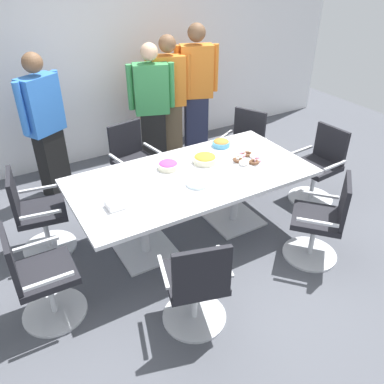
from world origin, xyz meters
name	(u,v)px	position (x,y,z in m)	size (l,w,h in m)	color
ground_plane	(192,235)	(0.00, 0.00, -0.01)	(10.00, 10.00, 0.01)	#4C4F56
back_wall	(102,58)	(0.00, 2.40, 1.40)	(8.00, 0.10, 2.80)	white
conference_table	(192,186)	(0.00, 0.00, 0.63)	(2.40, 1.20, 0.75)	silver
office_chair_0	(321,224)	(0.90, -0.93, 0.41)	(0.76, 0.76, 0.91)	silver
office_chair_1	(318,169)	(1.69, -0.12, 0.41)	(0.58, 0.58, 0.91)	silver
office_chair_2	(243,150)	(1.22, 0.76, 0.41)	(0.73, 0.73, 0.91)	silver
office_chair_3	(134,165)	(-0.18, 1.10, 0.41)	(0.62, 0.62, 0.91)	silver
office_chair_4	(37,217)	(-1.44, 0.57, 0.41)	(0.62, 0.62, 0.91)	silver
office_chair_5	(40,280)	(-1.62, -0.34, 0.41)	(0.55, 0.55, 0.91)	silver
office_chair_6	(196,287)	(-0.57, -1.04, 0.41)	(0.67, 0.67, 0.91)	silver
person_standing_0	(45,126)	(-1.02, 1.64, 0.91)	(0.57, 0.41, 1.74)	black
person_standing_1	(152,107)	(0.35, 1.63, 0.88)	(0.60, 0.35, 1.70)	black
person_standing_2	(169,99)	(0.65, 1.72, 0.92)	(0.61, 0.33, 1.75)	brown
person_standing_3	(196,90)	(1.07, 1.70, 0.98)	(0.60, 0.36, 1.86)	#232842
snack_bowl_chips_orange	(205,159)	(0.25, 0.16, 0.80)	(0.25, 0.25, 0.09)	beige
snack_bowl_pretzels	(221,143)	(0.62, 0.41, 0.79)	(0.20, 0.20, 0.08)	#4C9EC6
snack_bowl_candy_mix	(168,165)	(-0.14, 0.24, 0.79)	(0.21, 0.21, 0.09)	beige
donut_platter	(247,159)	(0.66, -0.02, 0.77)	(0.32, 0.32, 0.04)	white
plate_stack	(197,183)	(-0.05, -0.19, 0.77)	(0.22, 0.22, 0.03)	white
napkin_pile	(115,204)	(-0.87, -0.16, 0.79)	(0.15, 0.15, 0.07)	white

